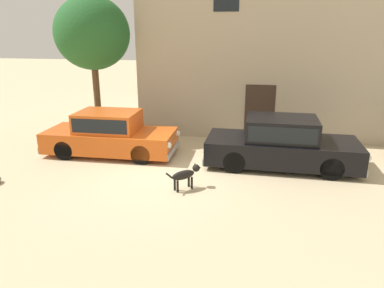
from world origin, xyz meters
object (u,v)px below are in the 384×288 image
object	(u,v)px
parked_sedan_second	(281,143)
stray_dog_spotted	(186,174)
parked_sedan_nearest	(110,133)
acacia_tree_left	(92,34)

from	to	relation	value
parked_sedan_second	stray_dog_spotted	bearing A→B (deg)	-138.52
parked_sedan_nearest	acacia_tree_left	bearing A→B (deg)	121.17
stray_dog_spotted	parked_sedan_nearest	bearing A→B (deg)	99.93
parked_sedan_nearest	parked_sedan_second	xyz separation A→B (m)	(5.57, -0.14, 0.03)
acacia_tree_left	stray_dog_spotted	bearing A→B (deg)	-45.46
parked_sedan_nearest	stray_dog_spotted	size ratio (longest dim) A/B	5.30
parked_sedan_nearest	stray_dog_spotted	bearing A→B (deg)	-38.04
parked_sedan_second	acacia_tree_left	size ratio (longest dim) A/B	0.89
parked_sedan_second	acacia_tree_left	distance (m)	7.98
acacia_tree_left	parked_sedan_second	bearing A→B (deg)	-18.65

